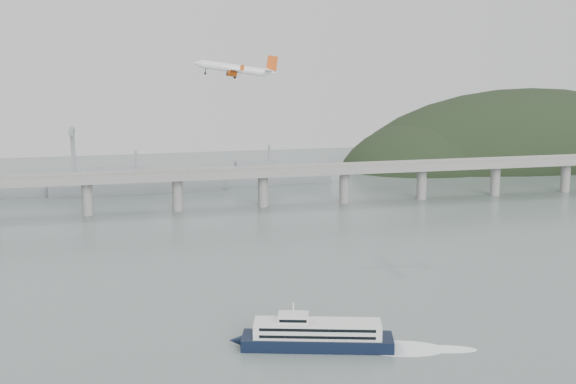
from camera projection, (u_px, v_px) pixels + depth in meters
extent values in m
plane|color=slate|center=(327.00, 327.00, 257.33)|extent=(900.00, 900.00, 0.00)
cube|color=gray|center=(229.00, 174.00, 444.70)|extent=(800.00, 22.00, 2.20)
cube|color=gray|center=(232.00, 174.00, 434.31)|extent=(800.00, 0.60, 1.80)
cube|color=gray|center=(226.00, 168.00, 454.37)|extent=(800.00, 0.60, 1.80)
cylinder|color=gray|center=(87.00, 198.00, 428.14)|extent=(6.00, 6.00, 21.00)
cylinder|color=gray|center=(177.00, 194.00, 439.70)|extent=(6.00, 6.00, 21.00)
cylinder|color=gray|center=(263.00, 191.00, 451.26)|extent=(6.00, 6.00, 21.00)
cylinder|color=gray|center=(344.00, 187.00, 462.83)|extent=(6.00, 6.00, 21.00)
cylinder|color=gray|center=(422.00, 184.00, 474.39)|extent=(6.00, 6.00, 21.00)
cylinder|color=gray|center=(495.00, 180.00, 485.96)|extent=(6.00, 6.00, 21.00)
cylinder|color=gray|center=(565.00, 177.00, 497.52)|extent=(6.00, 6.00, 21.00)
ellipsoid|color=black|center=(526.00, 183.00, 638.34)|extent=(320.00, 150.00, 156.00)
ellipsoid|color=black|center=(425.00, 182.00, 605.71)|extent=(140.00, 110.00, 96.00)
cube|color=slate|center=(137.00, 186.00, 498.18)|extent=(110.55, 21.43, 8.00)
cube|color=slate|center=(119.00, 174.00, 494.16)|extent=(39.01, 16.73, 8.00)
cylinder|color=slate|center=(136.00, 161.00, 495.23)|extent=(1.60, 1.60, 14.00)
cube|color=slate|center=(269.00, 178.00, 528.55)|extent=(85.00, 13.60, 8.00)
cube|color=slate|center=(257.00, 167.00, 525.11)|extent=(29.75, 11.90, 8.00)
cylinder|color=slate|center=(269.00, 155.00, 525.60)|extent=(1.60, 1.60, 14.00)
cube|color=slate|center=(73.00, 156.00, 519.42)|extent=(3.00, 3.00, 40.00)
cube|color=slate|center=(72.00, 131.00, 506.55)|extent=(3.00, 28.00, 3.00)
cube|color=black|center=(317.00, 342.00, 239.48)|extent=(48.23, 23.76, 3.76)
cone|color=black|center=(236.00, 340.00, 240.51)|extent=(5.55, 4.90, 3.76)
cube|color=silver|center=(317.00, 329.00, 238.71)|extent=(40.49, 19.88, 4.69)
cube|color=black|center=(317.00, 331.00, 233.82)|extent=(34.34, 9.97, 0.94)
cube|color=black|center=(317.00, 338.00, 234.24)|extent=(34.34, 9.97, 0.94)
cube|color=black|center=(318.00, 320.00, 243.14)|extent=(34.34, 9.97, 0.94)
cube|color=black|center=(317.00, 327.00, 243.55)|extent=(34.34, 9.97, 0.94)
cube|color=silver|center=(293.00, 317.00, 238.35)|extent=(10.83, 8.90, 2.44)
cube|color=black|center=(293.00, 321.00, 235.08)|extent=(8.15, 2.43, 0.94)
cylinder|color=silver|center=(293.00, 308.00, 237.80)|extent=(0.58, 0.58, 3.76)
ellipsoid|color=white|center=(402.00, 349.00, 238.75)|extent=(29.71, 20.44, 0.19)
ellipsoid|color=white|center=(445.00, 349.00, 238.22)|extent=(21.36, 12.08, 0.19)
cylinder|color=white|center=(234.00, 68.00, 332.23)|extent=(27.98, 8.78, 7.40)
cone|color=white|center=(197.00, 63.00, 330.33)|extent=(5.00, 4.30, 4.09)
cone|color=white|center=(271.00, 72.00, 334.14)|extent=(5.66, 4.03, 4.23)
cube|color=white|center=(236.00, 71.00, 332.47)|extent=(9.30, 33.85, 2.77)
cube|color=white|center=(269.00, 70.00, 333.94)|extent=(4.69, 12.15, 1.30)
cube|color=#C8480D|center=(272.00, 63.00, 333.68)|extent=(5.33, 1.16, 6.97)
cylinder|color=#C8480D|center=(231.00, 74.00, 337.79)|extent=(4.77, 3.05, 2.84)
cylinder|color=black|center=(227.00, 73.00, 337.54)|extent=(0.99, 2.32, 2.29)
cube|color=white|center=(232.00, 72.00, 337.68)|extent=(2.62, 0.62, 1.53)
cylinder|color=#C8480D|center=(232.00, 73.00, 327.11)|extent=(4.77, 3.05, 2.84)
cylinder|color=black|center=(227.00, 73.00, 326.86)|extent=(0.99, 2.32, 2.29)
cube|color=white|center=(232.00, 71.00, 326.99)|extent=(2.62, 0.62, 1.53)
cylinder|color=black|center=(235.00, 75.00, 335.20)|extent=(0.74, 0.48, 2.41)
cylinder|color=black|center=(234.00, 78.00, 335.33)|extent=(1.27, 0.57, 1.24)
cylinder|color=black|center=(235.00, 75.00, 330.15)|extent=(0.74, 0.48, 2.41)
cylinder|color=black|center=(235.00, 77.00, 330.28)|extent=(1.27, 0.57, 1.24)
cylinder|color=black|center=(205.00, 71.00, 331.13)|extent=(0.74, 0.48, 2.41)
cylinder|color=black|center=(205.00, 73.00, 331.26)|extent=(1.27, 0.57, 1.24)
cube|color=#C8480D|center=(239.00, 70.00, 349.08)|extent=(1.92, 0.49, 2.57)
cube|color=#C8480D|center=(242.00, 68.00, 316.06)|extent=(1.92, 0.49, 2.57)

